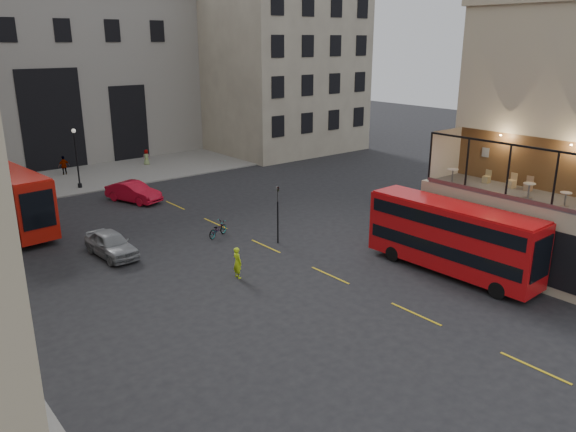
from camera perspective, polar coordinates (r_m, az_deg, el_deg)
ground at (r=29.58m, az=15.27°, el=-8.47°), size 140.00×140.00×0.00m
host_building_main at (r=35.77m, az=25.80°, el=7.98°), size 7.26×11.40×15.10m
host_frontage at (r=33.97m, az=22.04°, el=-1.65°), size 3.00×11.00×4.50m
cafe_floor at (r=33.34m, az=22.49°, el=2.09°), size 3.00×10.00×0.10m
gateway at (r=65.34m, az=-24.63°, el=13.11°), size 35.00×10.60×18.00m
building_right at (r=69.29m, az=-1.79°, el=15.62°), size 16.60×18.60×20.00m
pavement_far at (r=56.79m, az=-21.71°, el=3.44°), size 40.00×12.00×0.12m
traffic_light_near at (r=35.77m, az=-1.05°, el=0.90°), size 0.16×0.20×3.80m
street_lamp_b at (r=52.57m, az=-20.62°, el=5.13°), size 0.36×0.36×5.33m
bus_near at (r=32.48m, az=16.35°, el=-1.88°), size 2.60×10.13×4.02m
bus_far at (r=43.04m, az=-26.65°, el=1.89°), size 3.44×11.05×4.34m
car_a at (r=35.79m, az=-17.53°, el=-2.72°), size 2.07×4.64×1.55m
car_b at (r=47.31m, az=-15.42°, el=2.36°), size 3.30×5.19×1.61m
bicycle at (r=37.87m, az=-7.16°, el=-1.34°), size 2.04×1.37×1.01m
cyclist at (r=31.15m, az=-5.17°, el=-4.74°), size 0.44×0.66×1.79m
pedestrian_b at (r=50.11m, az=-25.03°, el=2.33°), size 1.29×1.40×1.90m
pedestrian_c at (r=58.67m, az=-21.80°, el=4.75°), size 1.17×0.59×1.91m
pedestrian_d at (r=60.90m, az=-14.19°, el=5.78°), size 0.97×0.94×1.68m
pedestrian_e at (r=40.64m, az=-26.58°, el=-1.23°), size 0.57×0.73×1.77m
cafe_table_near at (r=31.50m, az=26.37°, el=1.75°), size 0.57×0.57×0.72m
cafe_table_mid at (r=32.30m, az=23.29°, el=2.61°), size 0.65×0.65×0.81m
cafe_table_far at (r=34.41m, az=16.39°, el=4.18°), size 0.64×0.64×0.81m
cafe_chair_b at (r=33.98m, az=23.22°, el=2.79°), size 0.45×0.45×0.80m
cafe_chair_c at (r=34.25m, az=21.74°, el=3.10°), size 0.48×0.48×0.85m
cafe_chair_d at (r=34.97m, az=19.52°, el=3.57°), size 0.38×0.38×0.76m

